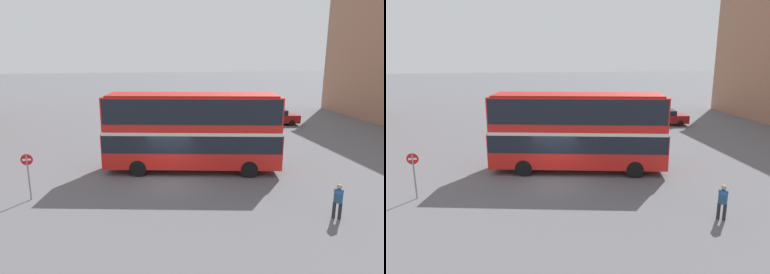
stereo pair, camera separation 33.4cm
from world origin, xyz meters
TOP-DOWN VIEW (x-y plane):
  - ground_plane at (0.00, 0.00)m, footprint 240.00×240.00m
  - double_decker_bus at (1.59, 1.52)m, footprint 10.96×4.67m
  - pedestrian_foreground at (6.74, -6.01)m, footprint 0.56×0.56m
  - parked_car_kerb_near at (12.77, 14.18)m, footprint 4.81×2.55m
  - no_entry_sign at (-7.19, -1.38)m, footprint 0.57×0.08m

SIDE VIEW (x-z plane):
  - ground_plane at x=0.00m, z-range 0.00..0.00m
  - parked_car_kerb_near at x=12.77m, z-range 0.01..1.56m
  - pedestrian_foreground at x=6.74m, z-range 0.18..1.81m
  - no_entry_sign at x=-7.19m, z-range 0.39..2.78m
  - double_decker_bus at x=1.59m, z-range 0.34..5.16m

